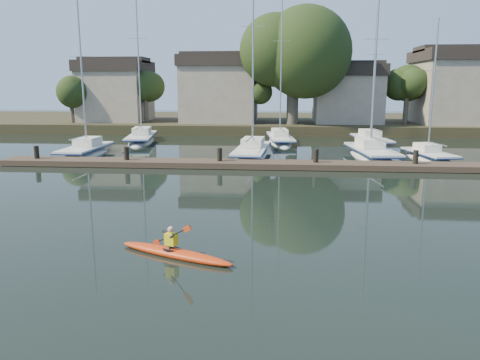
# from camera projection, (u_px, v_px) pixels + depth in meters

# --- Properties ---
(ground) EXTENTS (160.00, 160.00, 0.00)m
(ground) POSITION_uv_depth(u_px,v_px,m) (255.00, 240.00, 15.60)
(ground) COLOR black
(ground) RESTS_ON ground
(kayak) EXTENTS (3.93, 2.10, 1.29)m
(kayak) POSITION_uv_depth(u_px,v_px,m) (174.00, 251.00, 14.10)
(kayak) COLOR #D75010
(kayak) RESTS_ON ground
(dock) EXTENTS (34.00, 2.00, 1.80)m
(dock) POSITION_uv_depth(u_px,v_px,m) (267.00, 164.00, 29.22)
(dock) COLOR #4C3A2B
(dock) RESTS_ON ground
(sailboat_0) EXTENTS (2.25, 7.83, 12.39)m
(sailboat_0) POSITION_uv_depth(u_px,v_px,m) (86.00, 158.00, 34.59)
(sailboat_0) COLOR white
(sailboat_0) RESTS_ON ground
(sailboat_2) EXTENTS (2.74, 9.54, 15.61)m
(sailboat_2) POSITION_uv_depth(u_px,v_px,m) (252.00, 159.00, 34.08)
(sailboat_2) COLOR white
(sailboat_2) RESTS_ON ground
(sailboat_3) EXTENTS (3.25, 8.98, 14.16)m
(sailboat_3) POSITION_uv_depth(u_px,v_px,m) (371.00, 160.00, 33.34)
(sailboat_3) COLOR white
(sailboat_3) RESTS_ON ground
(sailboat_4) EXTENTS (3.07, 6.46, 10.56)m
(sailboat_4) POSITION_uv_depth(u_px,v_px,m) (428.00, 162.00, 32.51)
(sailboat_4) COLOR white
(sailboat_4) RESTS_ON ground
(sailboat_5) EXTENTS (3.72, 9.68, 15.63)m
(sailboat_5) POSITION_uv_depth(u_px,v_px,m) (142.00, 144.00, 42.63)
(sailboat_5) COLOR white
(sailboat_5) RESTS_ON ground
(sailboat_6) EXTENTS (2.94, 9.66, 15.12)m
(sailboat_6) POSITION_uv_depth(u_px,v_px,m) (280.00, 144.00, 42.24)
(sailboat_6) COLOR white
(sailboat_6) RESTS_ON ground
(sailboat_7) EXTENTS (2.92, 8.37, 13.22)m
(sailboat_7) POSITION_uv_depth(u_px,v_px,m) (371.00, 147.00, 40.66)
(sailboat_7) COLOR white
(sailboat_7) RESTS_ON ground
(shore) EXTENTS (90.00, 25.25, 12.75)m
(shore) POSITION_uv_depth(u_px,v_px,m) (288.00, 101.00, 54.14)
(shore) COLOR #262E17
(shore) RESTS_ON ground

